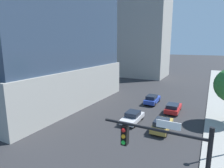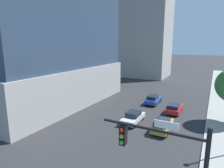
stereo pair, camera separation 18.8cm
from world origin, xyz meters
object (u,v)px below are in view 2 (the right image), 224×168
at_px(car_gold, 162,125).
at_px(car_blue, 153,99).
at_px(construction_building, 145,23).
at_px(traffic_light_pole, 166,162).
at_px(car_red, 174,108).
at_px(car_silver, 133,117).

height_order(car_gold, car_blue, car_blue).
xyz_separation_m(construction_building, traffic_light_pole, (18.58, -50.51, -11.97)).
bearing_deg(car_red, traffic_light_pole, -80.99).
relative_size(traffic_light_pole, car_red, 1.51).
bearing_deg(car_red, car_silver, -122.40).
height_order(construction_building, car_red, construction_building).
distance_m(traffic_light_pole, car_silver, 15.92).
xyz_separation_m(car_gold, car_silver, (-3.97, 0.75, -0.02)).
height_order(car_red, car_silver, car_silver).
height_order(traffic_light_pole, car_red, traffic_light_pole).
bearing_deg(traffic_light_pole, construction_building, 110.20).
relative_size(car_red, car_gold, 0.97).
distance_m(construction_building, car_blue, 33.92).
distance_m(car_red, car_gold, 7.00).
relative_size(construction_building, car_blue, 8.62).
distance_m(car_gold, car_silver, 4.04).
relative_size(construction_building, car_silver, 8.69).
xyz_separation_m(construction_building, car_red, (15.42, -30.55, -15.82)).
height_order(construction_building, car_silver, construction_building).
relative_size(car_silver, car_blue, 0.99).
height_order(traffic_light_pole, car_silver, traffic_light_pole).
bearing_deg(car_red, construction_building, 116.78).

